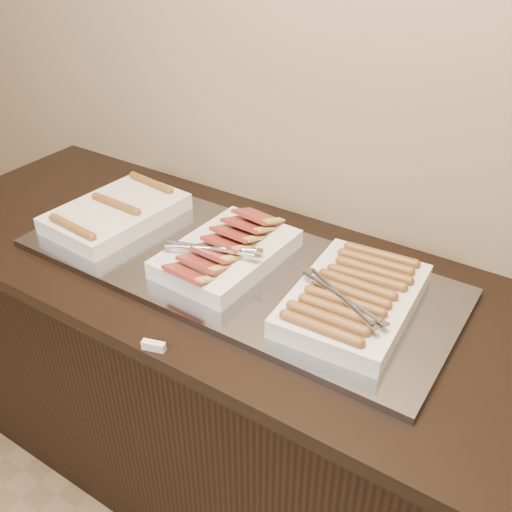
{
  "coord_description": "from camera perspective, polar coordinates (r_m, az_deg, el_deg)",
  "views": [
    {
      "loc": [
        0.77,
        1.09,
        1.78
      ],
      "look_at": [
        0.09,
        2.13,
        0.97
      ],
      "focal_mm": 40.0,
      "sensor_mm": 36.0,
      "label": 1
    }
  ],
  "objects": [
    {
      "name": "dish_center",
      "position": [
        1.53,
        -2.99,
        0.42
      ],
      "size": [
        0.28,
        0.4,
        0.09
      ],
      "rotation": [
        0.0,
        0.0,
        -0.04
      ],
      "color": "silver",
      "rests_on": "warming_tray"
    },
    {
      "name": "dish_right",
      "position": [
        1.39,
        9.7,
        -4.12
      ],
      "size": [
        0.29,
        0.42,
        0.08
      ],
      "rotation": [
        0.0,
        0.0,
        0.06
      ],
      "color": "silver",
      "rests_on": "warming_tray"
    },
    {
      "name": "label_holder",
      "position": [
        1.32,
        -10.2,
        -8.85
      ],
      "size": [
        0.06,
        0.03,
        0.02
      ],
      "primitive_type": "cube",
      "rotation": [
        0.0,
        0.0,
        0.29
      ],
      "color": "silver",
      "rests_on": "counter"
    },
    {
      "name": "dish_left",
      "position": [
        1.78,
        -13.78,
        4.25
      ],
      "size": [
        0.29,
        0.41,
        0.07
      ],
      "rotation": [
        0.0,
        0.0,
        -0.07
      ],
      "color": "silver",
      "rests_on": "warming_tray"
    },
    {
      "name": "warming_tray",
      "position": [
        1.55,
        -2.28,
        -1.04
      ],
      "size": [
        1.2,
        0.5,
        0.02
      ],
      "primitive_type": "cube",
      "color": "gray",
      "rests_on": "counter"
    },
    {
      "name": "counter",
      "position": [
        1.85,
        -2.43,
        -12.63
      ],
      "size": [
        2.06,
        0.76,
        0.9
      ],
      "color": "black",
      "rests_on": "ground"
    }
  ]
}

